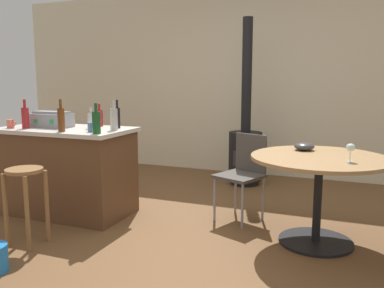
{
  "coord_description": "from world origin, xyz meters",
  "views": [
    {
      "loc": [
        1.35,
        -3.27,
        1.39
      ],
      "look_at": [
        -0.05,
        0.25,
        0.78
      ],
      "focal_mm": 37.82,
      "sensor_mm": 36.0,
      "label": 1
    }
  ],
  "objects_px": {
    "bottle_2": "(99,118)",
    "cup_0": "(38,120)",
    "bottle_4": "(61,119)",
    "bottle_0": "(25,117)",
    "cup_2": "(11,124)",
    "toolbox": "(52,120)",
    "bottle_1": "(117,117)",
    "dining_table": "(319,177)",
    "kitchen_island": "(67,170)",
    "cup_1": "(92,127)",
    "wine_glass": "(351,148)",
    "wood_stove": "(245,145)",
    "serving_bowl": "(304,146)",
    "bottle_5": "(114,119)",
    "folding_chair_near": "(244,170)",
    "wooden_stool": "(26,191)",
    "bottle_6": "(96,122)"
  },
  "relations": [
    {
      "from": "toolbox",
      "to": "bottle_5",
      "type": "height_order",
      "value": "bottle_5"
    },
    {
      "from": "cup_1",
      "to": "serving_bowl",
      "type": "height_order",
      "value": "cup_1"
    },
    {
      "from": "bottle_2",
      "to": "cup_0",
      "type": "distance_m",
      "value": 0.76
    },
    {
      "from": "toolbox",
      "to": "bottle_2",
      "type": "xyz_separation_m",
      "value": [
        0.42,
        0.24,
        0.01
      ]
    },
    {
      "from": "dining_table",
      "to": "bottle_5",
      "type": "relative_size",
      "value": 3.86
    },
    {
      "from": "wood_stove",
      "to": "bottle_1",
      "type": "bearing_deg",
      "value": -119.41
    },
    {
      "from": "toolbox",
      "to": "cup_2",
      "type": "xyz_separation_m",
      "value": [
        -0.33,
        -0.23,
        -0.03
      ]
    },
    {
      "from": "folding_chair_near",
      "to": "bottle_2",
      "type": "height_order",
      "value": "bottle_2"
    },
    {
      "from": "bottle_5",
      "to": "serving_bowl",
      "type": "relative_size",
      "value": 1.64
    },
    {
      "from": "kitchen_island",
      "to": "cup_1",
      "type": "bearing_deg",
      "value": -19.61
    },
    {
      "from": "toolbox",
      "to": "cup_2",
      "type": "bearing_deg",
      "value": -144.75
    },
    {
      "from": "bottle_2",
      "to": "bottle_6",
      "type": "xyz_separation_m",
      "value": [
        0.32,
        -0.51,
        0.02
      ]
    },
    {
      "from": "bottle_4",
      "to": "cup_2",
      "type": "relative_size",
      "value": 2.88
    },
    {
      "from": "cup_2",
      "to": "folding_chair_near",
      "type": "bearing_deg",
      "value": 17.25
    },
    {
      "from": "wooden_stool",
      "to": "dining_table",
      "type": "bearing_deg",
      "value": 22.3
    },
    {
      "from": "wood_stove",
      "to": "folding_chair_near",
      "type": "bearing_deg",
      "value": -76.41
    },
    {
      "from": "wood_stove",
      "to": "kitchen_island",
      "type": "bearing_deg",
      "value": -128.04
    },
    {
      "from": "cup_2",
      "to": "serving_bowl",
      "type": "height_order",
      "value": "cup_2"
    },
    {
      "from": "cup_0",
      "to": "bottle_5",
      "type": "bearing_deg",
      "value": -7.0
    },
    {
      "from": "kitchen_island",
      "to": "cup_1",
      "type": "relative_size",
      "value": 12.87
    },
    {
      "from": "dining_table",
      "to": "bottle_0",
      "type": "height_order",
      "value": "bottle_0"
    },
    {
      "from": "bottle_1",
      "to": "bottle_4",
      "type": "bearing_deg",
      "value": -127.46
    },
    {
      "from": "dining_table",
      "to": "cup_0",
      "type": "bearing_deg",
      "value": 179.03
    },
    {
      "from": "kitchen_island",
      "to": "toolbox",
      "type": "relative_size",
      "value": 3.42
    },
    {
      "from": "wood_stove",
      "to": "serving_bowl",
      "type": "height_order",
      "value": "wood_stove"
    },
    {
      "from": "dining_table",
      "to": "bottle_0",
      "type": "relative_size",
      "value": 3.86
    },
    {
      "from": "wooden_stool",
      "to": "serving_bowl",
      "type": "distance_m",
      "value": 2.45
    },
    {
      "from": "dining_table",
      "to": "cup_1",
      "type": "distance_m",
      "value": 2.11
    },
    {
      "from": "bottle_1",
      "to": "dining_table",
      "type": "bearing_deg",
      "value": -2.16
    },
    {
      "from": "folding_chair_near",
      "to": "bottle_1",
      "type": "bearing_deg",
      "value": -166.71
    },
    {
      "from": "cup_2",
      "to": "wine_glass",
      "type": "relative_size",
      "value": 0.75
    },
    {
      "from": "folding_chair_near",
      "to": "cup_2",
      "type": "relative_size",
      "value": 7.93
    },
    {
      "from": "wood_stove",
      "to": "bottle_5",
      "type": "height_order",
      "value": "wood_stove"
    },
    {
      "from": "bottle_2",
      "to": "bottle_6",
      "type": "bearing_deg",
      "value": -58.11
    },
    {
      "from": "bottle_2",
      "to": "bottle_5",
      "type": "distance_m",
      "value": 0.39
    },
    {
      "from": "wood_stove",
      "to": "cup_0",
      "type": "bearing_deg",
      "value": -139.33
    },
    {
      "from": "bottle_2",
      "to": "wood_stove",
      "type": "bearing_deg",
      "value": 52.99
    },
    {
      "from": "cup_1",
      "to": "cup_2",
      "type": "xyz_separation_m",
      "value": [
        -0.95,
        -0.06,
        -0.0
      ]
    },
    {
      "from": "bottle_1",
      "to": "bottle_5",
      "type": "relative_size",
      "value": 0.99
    },
    {
      "from": "bottle_6",
      "to": "cup_2",
      "type": "height_order",
      "value": "bottle_6"
    },
    {
      "from": "bottle_1",
      "to": "bottle_6",
      "type": "xyz_separation_m",
      "value": [
        0.06,
        -0.45,
        -0.0
      ]
    },
    {
      "from": "kitchen_island",
      "to": "toolbox",
      "type": "distance_m",
      "value": 0.55
    },
    {
      "from": "kitchen_island",
      "to": "bottle_0",
      "type": "distance_m",
      "value": 0.68
    },
    {
      "from": "bottle_0",
      "to": "cup_2",
      "type": "bearing_deg",
      "value": -167.67
    },
    {
      "from": "wooden_stool",
      "to": "serving_bowl",
      "type": "relative_size",
      "value": 3.66
    },
    {
      "from": "bottle_1",
      "to": "wood_stove",
      "type": "bearing_deg",
      "value": 60.59
    },
    {
      "from": "bottle_4",
      "to": "bottle_0",
      "type": "bearing_deg",
      "value": 171.85
    },
    {
      "from": "cup_0",
      "to": "bottle_4",
      "type": "bearing_deg",
      "value": -31.94
    },
    {
      "from": "dining_table",
      "to": "bottle_2",
      "type": "height_order",
      "value": "bottle_2"
    },
    {
      "from": "bottle_0",
      "to": "wine_glass",
      "type": "distance_m",
      "value": 3.09
    }
  ]
}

